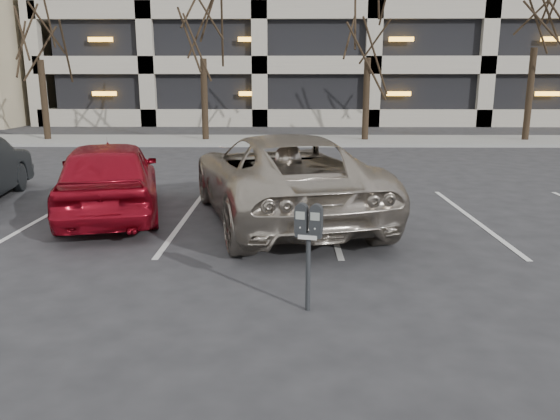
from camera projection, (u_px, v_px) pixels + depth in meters
The scene contains 9 objects.
ground at pixel (249, 254), 8.44m from camera, with size 140.00×140.00×0.00m, color #28282B.
sidewalk at pixel (274, 140), 24.00m from camera, with size 80.00×4.00×0.12m, color gray.
stall_lines at pixel (186, 217), 10.70m from camera, with size 16.90×5.20×0.00m.
tree_a at pixel (35, 7), 22.84m from camera, with size 3.42×3.42×7.77m.
tree_b at pixel (202, 5), 22.73m from camera, with size 3.46×3.46×7.87m.
tree_c at pixel (370, 4), 22.63m from camera, with size 3.50×3.50×7.95m.
parking_meter at pixel (309, 231), 6.17m from camera, with size 0.34×0.20×1.25m.
suv_silver at pixel (281, 177), 10.47m from camera, with size 4.18×6.46×1.66m.
car_red at pixel (109, 178), 10.67m from camera, with size 1.83×4.55×1.55m, color maroon.
Camera 1 is at (0.58, -8.05, 2.62)m, focal length 35.00 mm.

